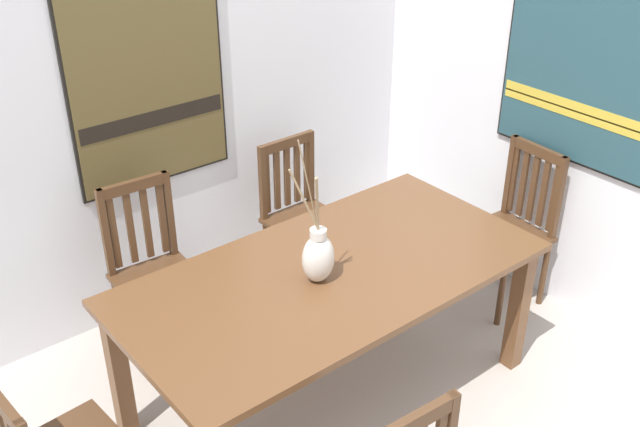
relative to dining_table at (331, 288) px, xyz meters
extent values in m
cube|color=silver|center=(-0.20, 1.34, 0.68)|extent=(6.40, 0.12, 2.70)
cube|color=brown|center=(0.00, 0.00, 0.08)|extent=(1.99, 1.01, 0.03)
cube|color=brown|center=(0.91, -0.42, -0.30)|extent=(0.08, 0.08, 0.73)
cube|color=brown|center=(-0.91, 0.42, -0.30)|extent=(0.08, 0.08, 0.73)
cube|color=brown|center=(0.91, 0.42, -0.30)|extent=(0.08, 0.08, 0.73)
ellipsoid|color=silver|center=(-0.10, -0.02, 0.22)|extent=(0.16, 0.13, 0.23)
cylinder|color=silver|center=(-0.10, -0.02, 0.34)|extent=(0.08, 0.08, 0.04)
cylinder|color=#997F5B|center=(-0.12, -0.04, 0.51)|extent=(0.05, 0.05, 0.28)
cylinder|color=#997F5B|center=(-0.13, -0.05, 0.51)|extent=(0.07, 0.07, 0.29)
cylinder|color=#997F5B|center=(-0.15, -0.03, 0.59)|extent=(0.12, 0.02, 0.46)
cylinder|color=#997F5B|center=(-0.15, 0.00, 0.52)|extent=(0.12, 0.06, 0.31)
cube|color=#4C301C|center=(-0.47, 0.86, -0.22)|extent=(0.44, 0.44, 0.03)
cylinder|color=#4C301C|center=(-0.30, 0.67, -0.45)|extent=(0.04, 0.04, 0.44)
cylinder|color=#4C301C|center=(-0.66, 0.69, -0.45)|extent=(0.04, 0.04, 0.44)
cylinder|color=#4C301C|center=(-0.28, 1.02, -0.45)|extent=(0.04, 0.04, 0.44)
cylinder|color=#4C301C|center=(-0.64, 1.05, -0.45)|extent=(0.04, 0.04, 0.44)
cube|color=#4C301C|center=(-0.28, 1.03, 0.05)|extent=(0.04, 0.04, 0.51)
cube|color=#4C301C|center=(-0.64, 1.06, 0.05)|extent=(0.04, 0.04, 0.51)
cube|color=#4C301C|center=(-0.46, 1.05, 0.27)|extent=(0.38, 0.06, 0.06)
cube|color=#4C301C|center=(-0.32, 1.04, 0.03)|extent=(0.04, 0.02, 0.42)
cube|color=#4C301C|center=(-0.41, 1.04, 0.03)|extent=(0.04, 0.02, 0.42)
cube|color=#4C301C|center=(-0.50, 1.05, 0.03)|extent=(0.04, 0.02, 0.42)
cube|color=#4C301C|center=(-0.59, 1.05, 0.03)|extent=(0.04, 0.02, 0.42)
cube|color=#4C301C|center=(0.52, 0.85, -0.22)|extent=(0.42, 0.42, 0.03)
cylinder|color=#4C301C|center=(0.70, 0.67, -0.45)|extent=(0.04, 0.04, 0.44)
cylinder|color=#4C301C|center=(0.34, 0.67, -0.45)|extent=(0.04, 0.04, 0.44)
cylinder|color=#4C301C|center=(0.70, 1.03, -0.45)|extent=(0.04, 0.04, 0.44)
cylinder|color=#4C301C|center=(0.34, 1.03, -0.45)|extent=(0.04, 0.04, 0.44)
cube|color=#4C301C|center=(0.70, 1.04, 0.03)|extent=(0.04, 0.04, 0.47)
cube|color=#4C301C|center=(0.34, 1.04, 0.03)|extent=(0.04, 0.04, 0.47)
cube|color=#4C301C|center=(0.52, 1.04, 0.24)|extent=(0.38, 0.04, 0.06)
cube|color=#4C301C|center=(0.67, 1.04, 0.01)|extent=(0.04, 0.02, 0.38)
cube|color=#4C301C|center=(0.60, 1.04, 0.01)|extent=(0.04, 0.02, 0.38)
cube|color=#4C301C|center=(0.52, 1.04, 0.01)|extent=(0.04, 0.02, 0.38)
cube|color=#4C301C|center=(0.44, 1.04, 0.01)|extent=(0.04, 0.02, 0.38)
cube|color=#4C301C|center=(0.37, 1.04, 0.01)|extent=(0.04, 0.02, 0.38)
cube|color=#4C301C|center=(1.33, 0.01, -0.22)|extent=(0.45, 0.45, 0.03)
cylinder|color=#4C301C|center=(1.14, -0.15, -0.45)|extent=(0.04, 0.04, 0.44)
cylinder|color=#4C301C|center=(1.16, 0.20, -0.45)|extent=(0.04, 0.04, 0.44)
cylinder|color=#4C301C|center=(1.49, -0.18, -0.45)|extent=(0.04, 0.04, 0.44)
cylinder|color=#4C301C|center=(1.52, 0.18, -0.45)|extent=(0.04, 0.04, 0.44)
cube|color=#4C301C|center=(1.50, -0.18, 0.05)|extent=(0.04, 0.04, 0.51)
cube|color=#4C301C|center=(1.53, 0.18, 0.05)|extent=(0.04, 0.04, 0.51)
cube|color=#4C301C|center=(1.52, 0.00, 0.27)|extent=(0.06, 0.38, 0.06)
cube|color=#4C301C|center=(1.51, -0.16, 0.03)|extent=(0.02, 0.04, 0.42)
cube|color=#4C301C|center=(1.51, -0.08, 0.03)|extent=(0.02, 0.04, 0.42)
cube|color=#4C301C|center=(1.52, 0.00, 0.03)|extent=(0.02, 0.04, 0.42)
cube|color=#4C301C|center=(1.52, 0.07, 0.03)|extent=(0.02, 0.04, 0.42)
cube|color=#4C301C|center=(1.53, 0.15, 0.03)|extent=(0.02, 0.04, 0.42)
cube|color=#4C301C|center=(-0.52, -1.03, 0.27)|extent=(0.38, 0.06, 0.06)
cube|color=black|center=(-0.20, 1.28, 0.83)|extent=(0.89, 0.04, 1.40)
cube|color=brown|center=(-0.20, 1.26, 0.83)|extent=(0.86, 0.01, 1.37)
cube|color=black|center=(-0.20, 1.25, 0.51)|extent=(0.83, 0.00, 0.09)
cube|color=black|center=(1.60, -0.14, 0.76)|extent=(0.04, 0.96, 1.03)
cube|color=#284C56|center=(1.58, -0.14, 0.76)|extent=(0.01, 0.93, 1.00)
cube|color=gold|center=(1.57, -0.14, 0.52)|extent=(0.00, 0.90, 0.05)
cube|color=gold|center=(1.57, -0.14, 0.57)|extent=(0.00, 0.90, 0.06)
camera|label=1|loc=(-1.83, -2.18, 2.00)|focal=41.43mm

